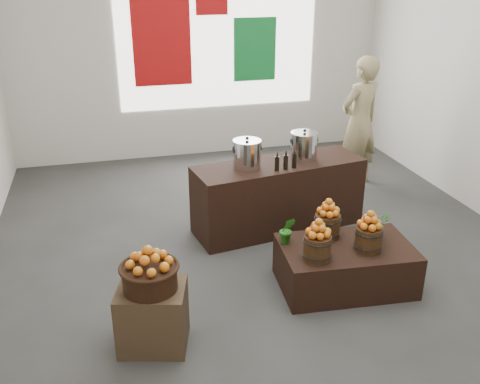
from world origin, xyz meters
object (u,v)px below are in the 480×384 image
object	(u,v)px
wicker_basket	(150,278)
counter	(278,196)
display_table	(345,266)
shopper	(360,122)
stock_pot_left	(247,155)
stock_pot_center	(304,147)
crate	(153,317)

from	to	relation	value
wicker_basket	counter	xyz separation A→B (m)	(1.71, 1.83, -0.24)
display_table	shopper	bearing A→B (deg)	66.58
display_table	stock_pot_left	xyz separation A→B (m)	(-0.65, 1.34, 0.77)
counter	stock_pot_center	distance (m)	0.66
counter	stock_pot_left	size ratio (longest dim) A/B	6.47
wicker_basket	crate	bearing A→B (deg)	0.00
display_table	stock_pot_center	bearing A→B (deg)	91.31
counter	crate	bearing A→B (deg)	-142.17
crate	shopper	world-z (taller)	shopper
stock_pot_center	wicker_basket	bearing A→B (deg)	-137.19
stock_pot_left	shopper	size ratio (longest dim) A/B	0.17
stock_pot_center	counter	bearing A→B (deg)	-170.90
wicker_basket	display_table	xyz separation A→B (m)	(1.95, 0.42, -0.43)
wicker_basket	counter	size ratio (longest dim) A/B	0.22
stock_pot_left	stock_pot_center	world-z (taller)	same
crate	wicker_basket	world-z (taller)	wicker_basket
stock_pot_left	stock_pot_center	xyz separation A→B (m)	(0.73, 0.12, 0.00)
crate	stock_pot_center	bearing A→B (deg)	42.81
display_table	stock_pot_left	bearing A→B (deg)	120.42
wicker_basket	stock_pot_center	xyz separation A→B (m)	(2.03, 1.88, 0.33)
display_table	crate	bearing A→B (deg)	-163.13
wicker_basket	counter	world-z (taller)	counter
stock_pot_left	crate	bearing A→B (deg)	-126.37
wicker_basket	counter	bearing A→B (deg)	46.93
display_table	counter	world-z (taller)	counter
counter	stock_pot_left	bearing A→B (deg)	180.00
display_table	counter	size ratio (longest dim) A/B	0.63
wicker_basket	stock_pot_left	size ratio (longest dim) A/B	1.41
display_table	stock_pot_left	distance (m)	1.67
stock_pot_left	shopper	distance (m)	2.27
counter	shopper	size ratio (longest dim) A/B	1.10
wicker_basket	stock_pot_left	xyz separation A→B (m)	(1.30, 1.76, 0.33)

